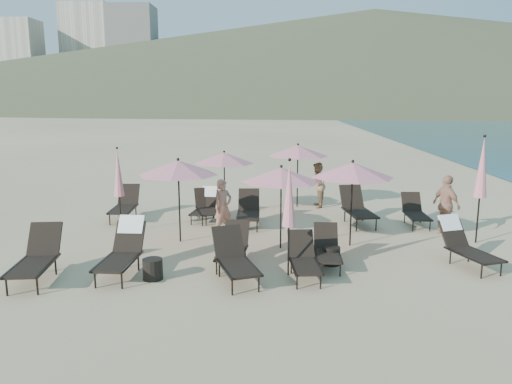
{
  "coord_description": "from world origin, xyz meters",
  "views": [
    {
      "loc": [
        -0.71,
        -10.37,
        3.74
      ],
      "look_at": [
        -1.14,
        3.5,
        1.1
      ],
      "focal_mm": 35.0,
      "sensor_mm": 36.0,
      "label": 1
    }
  ],
  "objects_px": {
    "lounger_9": "(248,210)",
    "umbrella_closed_2": "(118,173)",
    "beachgoer_c": "(446,205)",
    "umbrella_closed_0": "(289,195)",
    "beachgoer_a": "(223,207)",
    "side_table_0": "(153,269)",
    "umbrella_open_2": "(353,170)",
    "beachgoer_b": "(317,185)",
    "lounger_12": "(235,258)",
    "lounger_3": "(304,258)",
    "lounger_4": "(327,249)",
    "lounger_8": "(205,205)",
    "lounger_7": "(207,206)",
    "umbrella_open_3": "(224,158)",
    "umbrella_open_1": "(281,175)",
    "lounger_6": "(125,204)",
    "umbrella_open_4": "(298,151)",
    "lounger_0": "(36,257)",
    "umbrella_open_0": "(178,168)",
    "lounger_10": "(357,208)",
    "lounger_5": "(465,244)",
    "lounger_2": "(233,247)",
    "lounger_1": "(123,249)",
    "lounger_11": "(415,211)",
    "umbrella_closed_1": "(482,168)",
    "side_table_1": "(332,256)"
  },
  "relations": [
    {
      "from": "lounger_6",
      "to": "umbrella_closed_2",
      "type": "bearing_deg",
      "value": -80.6
    },
    {
      "from": "lounger_4",
      "to": "lounger_11",
      "type": "relative_size",
      "value": 0.97
    },
    {
      "from": "lounger_1",
      "to": "umbrella_open_2",
      "type": "xyz_separation_m",
      "value": [
        5.21,
        2.18,
        1.42
      ]
    },
    {
      "from": "lounger_5",
      "to": "lounger_12",
      "type": "relative_size",
      "value": 0.96
    },
    {
      "from": "lounger_9",
      "to": "umbrella_open_4",
      "type": "xyz_separation_m",
      "value": [
        1.57,
        2.61,
        1.49
      ]
    },
    {
      "from": "lounger_2",
      "to": "umbrella_closed_1",
      "type": "relative_size",
      "value": 0.56
    },
    {
      "from": "lounger_12",
      "to": "lounger_3",
      "type": "bearing_deg",
      "value": -10.75
    },
    {
      "from": "lounger_2",
      "to": "umbrella_closed_1",
      "type": "distance_m",
      "value": 6.68
    },
    {
      "from": "lounger_3",
      "to": "umbrella_open_4",
      "type": "height_order",
      "value": "umbrella_open_4"
    },
    {
      "from": "umbrella_closed_2",
      "to": "umbrella_open_1",
      "type": "bearing_deg",
      "value": -17.32
    },
    {
      "from": "lounger_8",
      "to": "lounger_11",
      "type": "bearing_deg",
      "value": 3.17
    },
    {
      "from": "lounger_8",
      "to": "beachgoer_c",
      "type": "height_order",
      "value": "beachgoer_c"
    },
    {
      "from": "umbrella_open_1",
      "to": "side_table_1",
      "type": "bearing_deg",
      "value": -47.28
    },
    {
      "from": "umbrella_open_0",
      "to": "umbrella_open_3",
      "type": "bearing_deg",
      "value": 74.55
    },
    {
      "from": "beachgoer_a",
      "to": "side_table_0",
      "type": "bearing_deg",
      "value": -148.16
    },
    {
      "from": "lounger_2",
      "to": "beachgoer_c",
      "type": "height_order",
      "value": "beachgoer_c"
    },
    {
      "from": "lounger_0",
      "to": "umbrella_open_0",
      "type": "xyz_separation_m",
      "value": [
        2.47,
        2.88,
        1.47
      ]
    },
    {
      "from": "lounger_6",
      "to": "umbrella_open_1",
      "type": "relative_size",
      "value": 0.82
    },
    {
      "from": "beachgoer_c",
      "to": "umbrella_closed_0",
      "type": "bearing_deg",
      "value": 103.44
    },
    {
      "from": "lounger_4",
      "to": "lounger_8",
      "type": "distance_m",
      "value": 5.4
    },
    {
      "from": "lounger_7",
      "to": "umbrella_open_3",
      "type": "bearing_deg",
      "value": 42.58
    },
    {
      "from": "lounger_9",
      "to": "umbrella_open_3",
      "type": "distance_m",
      "value": 2.16
    },
    {
      "from": "lounger_11",
      "to": "beachgoer_a",
      "type": "xyz_separation_m",
      "value": [
        -5.6,
        -1.21,
        0.36
      ]
    },
    {
      "from": "umbrella_open_2",
      "to": "beachgoer_b",
      "type": "bearing_deg",
      "value": 95.7
    },
    {
      "from": "lounger_7",
      "to": "lounger_10",
      "type": "distance_m",
      "value": 4.59
    },
    {
      "from": "side_table_0",
      "to": "umbrella_open_4",
      "type": "bearing_deg",
      "value": 64.79
    },
    {
      "from": "lounger_1",
      "to": "lounger_9",
      "type": "relative_size",
      "value": 1.06
    },
    {
      "from": "lounger_5",
      "to": "umbrella_closed_2",
      "type": "distance_m",
      "value": 9.05
    },
    {
      "from": "umbrella_open_1",
      "to": "beachgoer_c",
      "type": "bearing_deg",
      "value": 17.54
    },
    {
      "from": "lounger_9",
      "to": "lounger_12",
      "type": "relative_size",
      "value": 0.94
    },
    {
      "from": "lounger_0",
      "to": "lounger_5",
      "type": "distance_m",
      "value": 9.31
    },
    {
      "from": "lounger_1",
      "to": "beachgoer_c",
      "type": "bearing_deg",
      "value": 25.15
    },
    {
      "from": "umbrella_open_2",
      "to": "beachgoer_a",
      "type": "xyz_separation_m",
      "value": [
        -3.35,
        0.97,
        -1.18
      ]
    },
    {
      "from": "umbrella_open_2",
      "to": "lounger_5",
      "type": "bearing_deg",
      "value": -31.4
    },
    {
      "from": "lounger_12",
      "to": "lounger_8",
      "type": "bearing_deg",
      "value": 84.69
    },
    {
      "from": "umbrella_open_3",
      "to": "side_table_0",
      "type": "relative_size",
      "value": 4.73
    },
    {
      "from": "lounger_2",
      "to": "umbrella_open_3",
      "type": "height_order",
      "value": "umbrella_open_3"
    },
    {
      "from": "lounger_9",
      "to": "umbrella_closed_2",
      "type": "distance_m",
      "value": 3.86
    },
    {
      "from": "side_table_0",
      "to": "umbrella_closed_1",
      "type": "bearing_deg",
      "value": 20.4
    },
    {
      "from": "lounger_5",
      "to": "lounger_7",
      "type": "height_order",
      "value": "lounger_5"
    },
    {
      "from": "lounger_8",
      "to": "umbrella_open_4",
      "type": "bearing_deg",
      "value": 40.55
    },
    {
      "from": "umbrella_open_2",
      "to": "lounger_6",
      "type": "bearing_deg",
      "value": 157.96
    },
    {
      "from": "lounger_2",
      "to": "lounger_5",
      "type": "height_order",
      "value": "lounger_5"
    },
    {
      "from": "lounger_6",
      "to": "umbrella_closed_2",
      "type": "relative_size",
      "value": 0.72
    },
    {
      "from": "lounger_12",
      "to": "umbrella_closed_1",
      "type": "xyz_separation_m",
      "value": [
        6.11,
        2.88,
        1.5
      ]
    },
    {
      "from": "lounger_1",
      "to": "lounger_5",
      "type": "relative_size",
      "value": 1.04
    },
    {
      "from": "lounger_0",
      "to": "lounger_2",
      "type": "distance_m",
      "value": 4.15
    },
    {
      "from": "lounger_8",
      "to": "lounger_9",
      "type": "xyz_separation_m",
      "value": [
        1.37,
        -0.72,
        0.01
      ]
    },
    {
      "from": "lounger_7",
      "to": "beachgoer_a",
      "type": "distance_m",
      "value": 1.81
    },
    {
      "from": "lounger_7",
      "to": "umbrella_closed_0",
      "type": "distance_m",
      "value": 5.52
    }
  ]
}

